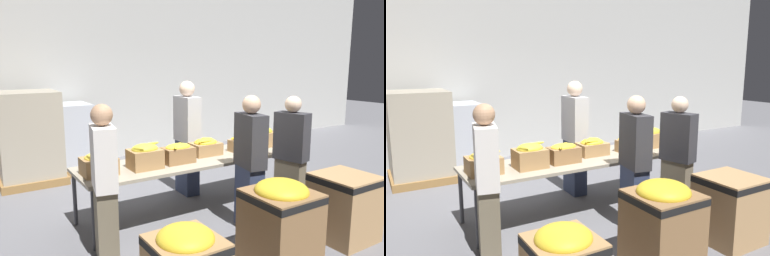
% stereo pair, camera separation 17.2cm
% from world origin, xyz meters
% --- Properties ---
extents(ground_plane, '(30.00, 30.00, 0.00)m').
position_xyz_m(ground_plane, '(0.00, 0.00, 0.00)').
color(ground_plane, slate).
extents(wall_back, '(16.00, 0.08, 4.00)m').
position_xyz_m(wall_back, '(0.00, 3.40, 2.00)').
color(wall_back, '#B7B7B2').
rests_on(wall_back, ground_plane).
extents(sorting_table, '(3.20, 0.89, 0.75)m').
position_xyz_m(sorting_table, '(0.00, 0.00, 0.70)').
color(sorting_table, '#9E937F').
rests_on(sorting_table, ground_plane).
extents(banana_box_0, '(0.40, 0.35, 0.27)m').
position_xyz_m(banana_box_0, '(-1.34, -0.03, 0.88)').
color(banana_box_0, '#A37A4C').
rests_on(banana_box_0, sorting_table).
extents(banana_box_1, '(0.41, 0.31, 0.32)m').
position_xyz_m(banana_box_1, '(-0.77, -0.08, 0.90)').
color(banana_box_1, '#A37A4C').
rests_on(banana_box_1, sorting_table).
extents(banana_box_2, '(0.40, 0.30, 0.27)m').
position_xyz_m(banana_box_2, '(-0.30, -0.08, 0.88)').
color(banana_box_2, olive).
rests_on(banana_box_2, sorting_table).
extents(banana_box_3, '(0.42, 0.30, 0.25)m').
position_xyz_m(banana_box_3, '(0.24, 0.07, 0.87)').
color(banana_box_3, '#A37A4C').
rests_on(banana_box_3, sorting_table).
extents(banana_box_4, '(0.40, 0.30, 0.23)m').
position_xyz_m(banana_box_4, '(0.83, -0.06, 0.85)').
color(banana_box_4, tan).
rests_on(banana_box_4, sorting_table).
extents(banana_box_5, '(0.39, 0.31, 0.30)m').
position_xyz_m(banana_box_5, '(1.31, 0.05, 0.89)').
color(banana_box_5, '#A37A4C').
rests_on(banana_box_5, sorting_table).
extents(volunteer_0, '(0.30, 0.48, 1.66)m').
position_xyz_m(volunteer_0, '(0.28, -0.84, 0.83)').
color(volunteer_0, '#2D3856').
rests_on(volunteer_0, ground_plane).
extents(volunteer_1, '(0.31, 0.48, 1.65)m').
position_xyz_m(volunteer_1, '(-1.49, -0.63, 0.82)').
color(volunteer_1, '#6B604C').
rests_on(volunteer_1, ground_plane).
extents(volunteer_2, '(0.26, 0.48, 1.76)m').
position_xyz_m(volunteer_2, '(0.28, 0.64, 0.88)').
color(volunteer_2, '#2D3856').
rests_on(volunteer_2, ground_plane).
extents(volunteer_3, '(0.32, 0.47, 1.62)m').
position_xyz_m(volunteer_3, '(1.01, -0.81, 0.80)').
color(volunteer_3, '#6B604C').
rests_on(volunteer_3, ground_plane).
extents(donation_bin_1, '(0.64, 0.64, 0.89)m').
position_xyz_m(donation_bin_1, '(-0.01, -1.65, 0.47)').
color(donation_bin_1, olive).
rests_on(donation_bin_1, ground_plane).
extents(donation_bin_2, '(0.63, 0.63, 0.77)m').
position_xyz_m(donation_bin_2, '(1.02, -1.65, 0.41)').
color(donation_bin_2, tan).
rests_on(donation_bin_2, ground_plane).
extents(pallet_stack_0, '(1.05, 1.05, 1.56)m').
position_xyz_m(pallet_stack_0, '(-1.71, 2.54, 0.77)').
color(pallet_stack_0, olive).
rests_on(pallet_stack_0, ground_plane).
extents(pallet_stack_1, '(0.92, 0.92, 1.28)m').
position_xyz_m(pallet_stack_1, '(-1.02, 2.81, 0.63)').
color(pallet_stack_1, olive).
rests_on(pallet_stack_1, ground_plane).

